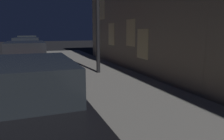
# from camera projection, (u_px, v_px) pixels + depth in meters

# --- Properties ---
(car_black) EXTENTS (2.05, 4.58, 1.43)m
(car_black) POSITION_uv_depth(u_px,v_px,m) (23.00, 102.00, 3.62)
(car_black) COLOR black
(car_black) RESTS_ON ground
(car_red) EXTENTS (2.01, 4.55, 1.43)m
(car_red) POSITION_uv_depth(u_px,v_px,m) (26.00, 58.00, 9.35)
(car_red) COLOR maroon
(car_red) RESTS_ON ground
(car_blue) EXTENTS (2.28, 4.56, 1.43)m
(car_blue) POSITION_uv_depth(u_px,v_px,m) (27.00, 48.00, 14.82)
(car_blue) COLOR navy
(car_blue) RESTS_ON ground
(car_silver) EXTENTS (2.17, 4.17, 1.43)m
(car_silver) POSITION_uv_depth(u_px,v_px,m) (28.00, 43.00, 21.03)
(car_silver) COLOR #B7B7BF
(car_silver) RESTS_ON ground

